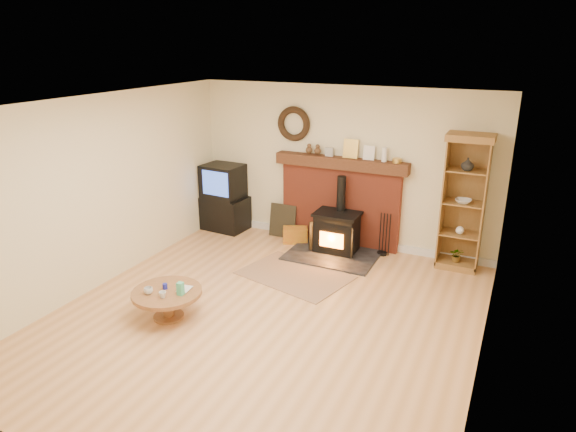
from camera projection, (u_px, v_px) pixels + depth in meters
The scene contains 11 objects.
ground at pixel (266, 316), 6.39m from camera, with size 5.50×5.50×0.00m, color tan.
room_shell at pixel (266, 181), 5.92m from camera, with size 5.02×5.52×2.61m.
chimney_breast at pixel (340, 198), 8.41m from camera, with size 2.20×0.22×1.78m.
wood_stove at pixel (336, 234), 8.19m from camera, with size 1.40×1.00×1.23m.
area_rug at pixel (295, 275), 7.49m from camera, with size 1.51×1.04×0.01m, color brown.
tv_unit at pixel (224, 199), 9.17m from camera, with size 0.85×0.62×1.18m.
curio_cabinet at pixel (464, 203), 7.47m from camera, with size 0.65×0.47×2.02m.
firelog_box at pixel (295, 235), 8.68m from camera, with size 0.41×0.26×0.26m, color gold.
leaning_painting at pixel (283, 221), 8.88m from camera, with size 0.48×0.03×0.58m, color black.
fire_tools at pixel (383, 246), 8.16m from camera, with size 0.19×0.16×0.70m.
coffee_table at pixel (167, 296), 6.26m from camera, with size 0.85×0.85×0.53m.
Camera 1 is at (2.64, -4.98, 3.28)m, focal length 32.00 mm.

